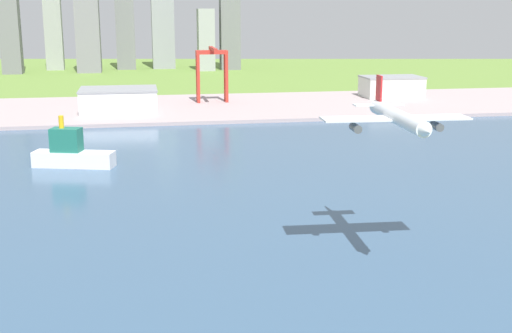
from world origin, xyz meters
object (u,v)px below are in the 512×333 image
airplane_landing (398,118)px  ferry_boat (71,153)px  warehouse_annex (391,87)px  port_crane_red (212,63)px  warehouse_main (119,100)px

airplane_landing → ferry_boat: airplane_landing is taller
airplane_landing → warehouse_annex: bearing=69.1°
port_crane_red → warehouse_main: port_crane_red is taller
warehouse_main → warehouse_annex: warehouse_annex is taller
airplane_landing → ferry_boat: 181.30m
port_crane_red → warehouse_main: size_ratio=0.79×
airplane_landing → port_crane_red: 339.12m
airplane_landing → warehouse_main: airplane_landing is taller
airplane_landing → warehouse_main: (-86.09, 303.38, -32.79)m
warehouse_annex → port_crane_red: bearing=-177.3°
port_crane_red → warehouse_main: 81.58m
ferry_boat → warehouse_annex: (236.96, 202.14, 4.10)m
ferry_boat → warehouse_main: 161.08m
airplane_landing → ferry_boat: bearing=126.1°
warehouse_annex → airplane_landing: bearing=-110.9°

